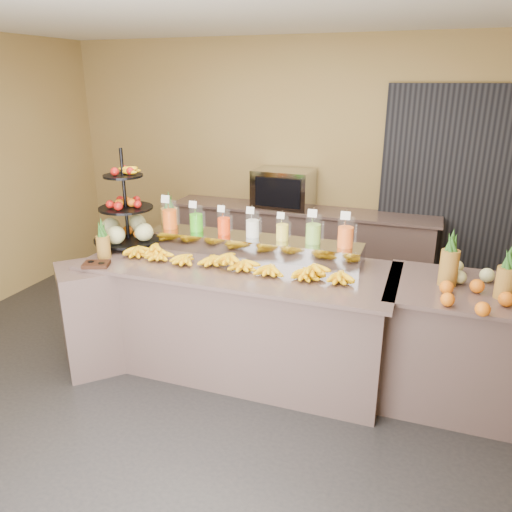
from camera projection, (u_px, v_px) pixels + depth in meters
The scene contains 20 objects.
ground at pixel (226, 383), 4.05m from camera, with size 6.00×6.00×0.00m, color black.
room_envelope at pixel (280, 139), 4.06m from camera, with size 6.04×5.02×2.82m.
buffet_counter at pixel (225, 316), 4.16m from camera, with size 2.75×1.25×0.93m.
right_counter at pixel (456, 345), 3.71m from camera, with size 1.08×0.88×0.93m.
back_ledge at pixel (300, 247), 5.89m from camera, with size 3.10×0.55×0.93m.
pitcher_tray at pixel (253, 245), 4.22m from camera, with size 1.85×0.30×0.15m, color gray.
juice_pitcher_orange_a at pixel (170, 216), 4.41m from camera, with size 0.13×0.14×0.32m.
juice_pitcher_green at pixel (196, 220), 4.33m from camera, with size 0.12×0.12×0.29m.
juice_pitcher_orange_b at pixel (224, 224), 4.25m from camera, with size 0.11×0.12×0.27m.
juice_pitcher_milk at pixel (252, 226), 4.17m from camera, with size 0.12×0.12×0.28m.
juice_pitcher_lemon at pixel (282, 230), 4.09m from camera, with size 0.11×0.11×0.26m.
juice_pitcher_lime at pixel (313, 231), 4.00m from camera, with size 0.13×0.13×0.31m.
juice_pitcher_orange_c at pixel (346, 234), 3.92m from camera, with size 0.13×0.13×0.31m.
banana_heap at pixel (230, 259), 3.93m from camera, with size 1.97×0.18×0.16m.
fruit_stand at pixel (131, 221), 4.42m from camera, with size 0.63×0.63×0.85m.
condiment_caddy at pixel (96, 264), 3.96m from camera, with size 0.20×0.15×0.03m, color black.
pineapple_left_a at pixel (103, 243), 4.11m from camera, with size 0.11×0.11×0.35m.
pineapple_left_b at pixel (170, 220), 4.61m from camera, with size 0.15×0.15×0.45m.
right_fruit_pile at pixel (473, 285), 3.38m from camera, with size 0.50×0.48×0.26m.
oven_warmer at pixel (284, 189), 5.73m from camera, with size 0.66×0.46×0.44m, color gray.
Camera 1 is at (1.40, -3.19, 2.33)m, focal length 35.00 mm.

